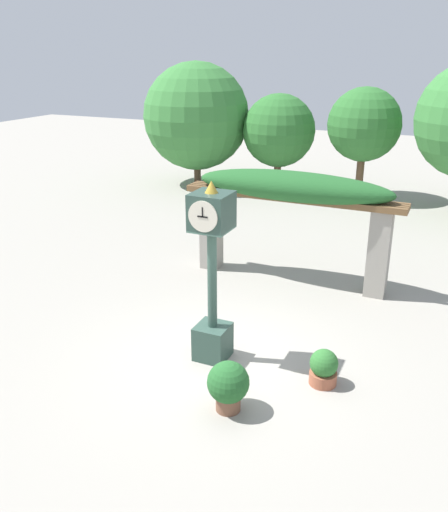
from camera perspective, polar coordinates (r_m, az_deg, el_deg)
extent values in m
plane|color=gray|center=(10.14, -0.32, -10.66)|extent=(60.00, 60.00, 0.00)
cube|color=#2D473D|center=(10.00, -1.20, -8.98)|extent=(0.58, 0.58, 0.65)
cylinder|color=#2D473D|center=(9.45, -1.25, -2.59)|extent=(0.17, 0.17, 1.78)
cylinder|color=gold|center=(9.13, -1.30, 2.67)|extent=(0.27, 0.27, 0.04)
cube|color=#2D473D|center=(9.03, -1.31, 4.71)|extent=(0.64, 0.64, 0.64)
cylinder|color=beige|center=(8.74, -2.25, 4.16)|extent=(0.52, 0.02, 0.52)
cylinder|color=beige|center=(9.31, -0.44, 5.23)|extent=(0.52, 0.02, 0.52)
cube|color=black|center=(8.73, -2.29, 4.13)|extent=(0.18, 0.01, 0.02)
cube|color=black|center=(8.71, -2.29, 4.63)|extent=(0.02, 0.01, 0.16)
cone|color=gold|center=(8.92, -1.34, 7.30)|extent=(0.22, 0.22, 0.20)
cube|color=gray|center=(13.80, -1.34, 2.80)|extent=(0.46, 0.46, 2.03)
cube|color=gray|center=(12.66, 15.98, 0.26)|extent=(0.46, 0.46, 2.03)
cube|color=brown|center=(12.55, 6.84, 5.97)|extent=(5.24, 0.11, 0.14)
cube|color=brown|center=(12.69, 7.05, 6.13)|extent=(5.24, 0.11, 0.14)
cube|color=brown|center=(12.83, 7.26, 6.29)|extent=(5.24, 0.11, 0.14)
cube|color=brown|center=(12.97, 7.47, 6.44)|extent=(5.24, 0.11, 0.14)
ellipsoid|color=#235B28|center=(12.70, 7.21, 7.28)|extent=(4.68, 1.06, 0.70)
cylinder|color=brown|center=(8.80, 0.44, -15.17)|extent=(0.39, 0.39, 0.25)
sphere|color=#235B28|center=(8.58, 0.45, -13.14)|extent=(0.66, 0.66, 0.66)
cylinder|color=#9E563D|center=(9.54, 10.36, -12.50)|extent=(0.47, 0.47, 0.22)
sphere|color=#2D6B2D|center=(9.38, 10.48, -11.03)|extent=(0.48, 0.48, 0.48)
cylinder|color=brown|center=(22.94, -2.82, 9.17)|extent=(0.28, 0.28, 1.27)
sphere|color=#387A38|center=(22.60, -2.92, 14.47)|extent=(4.27, 4.27, 4.27)
cylinder|color=brown|center=(22.00, 5.64, 8.71)|extent=(0.28, 0.28, 1.36)
sphere|color=#2D6B2D|center=(21.71, 5.80, 13.01)|extent=(2.81, 2.81, 2.81)
cylinder|color=brown|center=(21.23, 14.10, 8.34)|extent=(0.28, 0.28, 1.81)
sphere|color=#2D6B2D|center=(20.92, 14.55, 13.26)|extent=(2.68, 2.68, 2.68)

